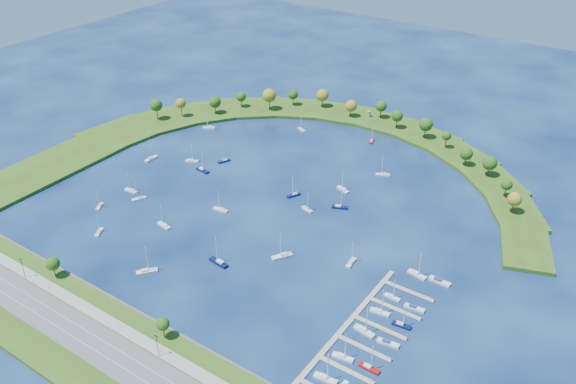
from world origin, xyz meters
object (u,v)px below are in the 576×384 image
Objects in this scene: moored_boat_2 at (131,190)px; docked_boat_5 at (388,343)px; moored_boat_7 at (372,141)px; moored_boat_8 at (147,271)px; moored_boat_19 at (383,174)px; docked_boat_4 at (364,330)px; moored_boat_15 at (282,256)px; moored_boat_17 at (351,262)px; moored_boat_14 at (99,232)px; moored_boat_13 at (307,209)px; docked_boat_10 at (417,274)px; docked_boat_8 at (392,296)px; moored_boat_20 at (139,198)px; docked_boat_7 at (402,325)px; moored_boat_16 at (100,206)px; docked_boat_2 at (343,357)px; moored_boat_10 at (221,209)px; moored_boat_6 at (151,158)px; moored_boat_18 at (192,160)px; docked_boat_11 at (439,281)px; moored_boat_11 at (209,127)px; moored_boat_1 at (203,170)px; docked_boat_3 at (369,367)px; moored_boat_3 at (302,129)px; moored_boat_12 at (343,189)px; moored_boat_21 at (219,262)px; harbor_tower at (369,114)px; docked_boat_9 at (414,308)px; moored_boat_4 at (340,207)px; moored_boat_0 at (164,225)px; docked_boat_6 at (380,311)px.

moored_boat_2 is 166.11m from docked_boat_5.
moored_boat_7 is 172.75m from moored_boat_8.
moored_boat_19 is (45.88, 137.14, -0.07)m from moored_boat_8.
moored_boat_15 is at bearing 166.44° from docked_boat_4.
moored_boat_2 is at bearing 88.87° from moored_boat_17.
moored_boat_7 is 42.59m from moored_boat_19.
moored_boat_15 is (84.04, 34.36, 0.11)m from moored_boat_14.
docked_boat_4 is (66.03, -60.94, 0.08)m from moored_boat_13.
moored_boat_13 is at bearing 175.06° from docked_boat_10.
docked_boat_8 is (96.43, 45.94, -0.10)m from moored_boat_8.
moored_boat_20 is 155.27m from docked_boat_7.
moored_boat_16 is 157.11m from docked_boat_2.
moored_boat_16 is (-53.66, -32.67, -0.05)m from moored_boat_10.
moored_boat_6 is 1.23× the size of docked_boat_8.
moored_boat_15 is 106.82m from moored_boat_18.
moored_boat_11 is at bearing 163.75° from docked_boat_11.
moored_boat_17 is (111.94, -26.76, -0.05)m from moored_boat_1.
moored_boat_8 is 107.09m from docked_boat_3.
moored_boat_14 is 90.79m from moored_boat_15.
moored_boat_15 reaches higher than moored_boat_3.
moored_boat_6 is 1.07× the size of moored_boat_10.
docked_boat_3 reaches higher than moored_boat_14.
docked_boat_10 is at bearing -35.22° from moored_boat_18.
moored_boat_8 is 115.80m from moored_boat_12.
moored_boat_21 reaches higher than docked_boat_2.
moored_boat_13 is 0.92× the size of docked_boat_7.
harbor_tower reaches higher than docked_boat_9.
moored_boat_4 is 88.19m from docked_boat_7.
moored_boat_14 is 122.01m from moored_boat_17.
moored_boat_15 is at bearing -128.86° from moored_boat_21.
moored_boat_4 reaches higher than moored_boat_16.
docked_boat_4 is (171.78, -55.11, 0.01)m from moored_boat_6.
moored_boat_21 reaches higher than docked_boat_4.
moored_boat_16 is at bearing -161.12° from moored_boat_6.
harbor_tower is 167.43m from moored_boat_20.
moored_boat_0 is 1.15× the size of moored_boat_7.
docked_boat_11 is (108.75, 66.69, -0.24)m from moored_boat_8.
harbor_tower is at bearing 75.43° from moored_boat_1.
moored_boat_0 is 0.92× the size of docked_boat_4.
moored_boat_15 is (118.60, -86.09, 0.08)m from moored_boat_11.
docked_boat_7 is 12.04m from docked_boat_9.
moored_boat_0 reaches higher than docked_boat_5.
moored_boat_8 is at bearing 175.47° from docked_boat_2.
moored_boat_4 is at bearing 137.25° from docked_boat_9.
docked_boat_6 is (75.70, -136.68, 0.04)m from moored_boat_7.
moored_boat_1 reaches higher than docked_boat_9.
moored_boat_11 is at bearing 2.41° from moored_boat_6.
moored_boat_1 is 1.09× the size of moored_boat_11.
moored_boat_2 is 149.22m from moored_boat_7.
moored_boat_14 is 24.29m from moored_boat_16.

